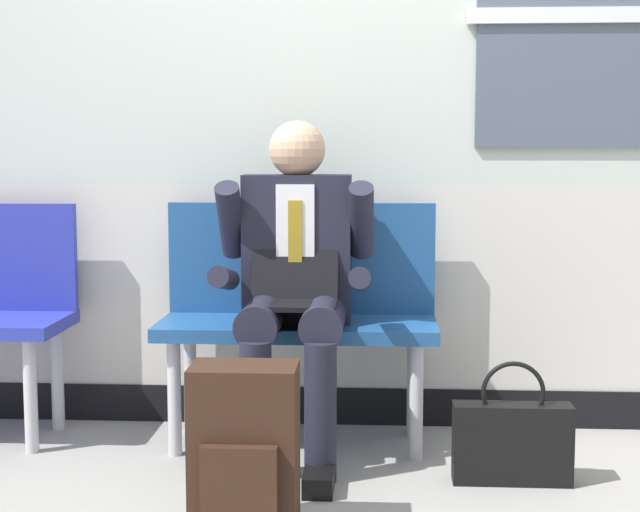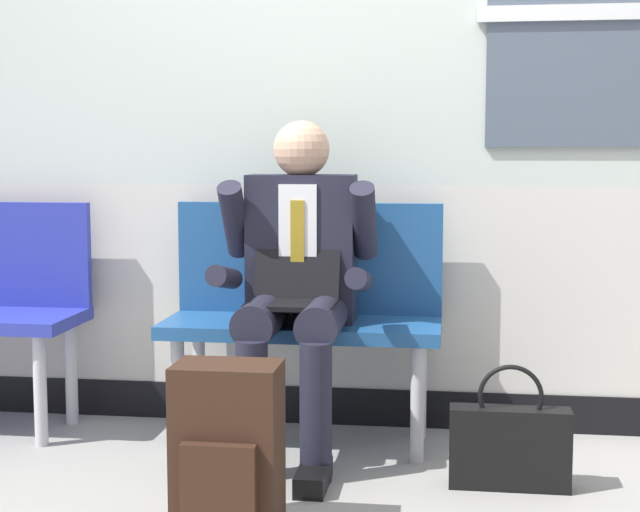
# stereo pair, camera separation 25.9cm
# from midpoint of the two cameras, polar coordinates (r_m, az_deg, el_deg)

# --- Properties ---
(ground_plane) EXTENTS (18.00, 18.00, 0.00)m
(ground_plane) POSITION_cam_midpoint_polar(r_m,az_deg,el_deg) (3.45, -0.66, -12.67)
(ground_plane) COLOR gray
(station_wall) EXTENTS (5.90, 0.17, 3.01)m
(station_wall) POSITION_cam_midpoint_polar(r_m,az_deg,el_deg) (3.92, 0.15, 11.78)
(station_wall) COLOR beige
(station_wall) RESTS_ON ground
(bench_with_person) EXTENTS (1.05, 0.42, 0.92)m
(bench_with_person) POSITION_cam_midpoint_polar(r_m,az_deg,el_deg) (3.69, -3.26, -2.89)
(bench_with_person) COLOR navy
(bench_with_person) RESTS_ON ground
(person_seated) EXTENTS (0.57, 0.70, 1.23)m
(person_seated) POSITION_cam_midpoint_polar(r_m,az_deg,el_deg) (3.48, -3.65, -1.41)
(person_seated) COLOR #1E1E2D
(person_seated) RESTS_ON ground
(backpack) EXTENTS (0.31, 0.24, 0.51)m
(backpack) POSITION_cam_midpoint_polar(r_m,az_deg,el_deg) (2.85, -7.18, -11.59)
(backpack) COLOR #331E14
(backpack) RESTS_ON ground
(handbag) EXTENTS (0.40, 0.10, 0.42)m
(handbag) POSITION_cam_midpoint_polar(r_m,az_deg,el_deg) (3.34, 9.13, -10.78)
(handbag) COLOR black
(handbag) RESTS_ON ground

